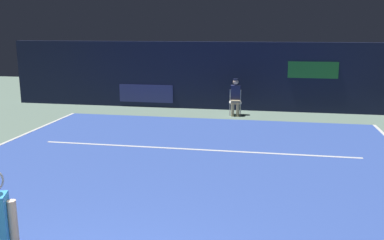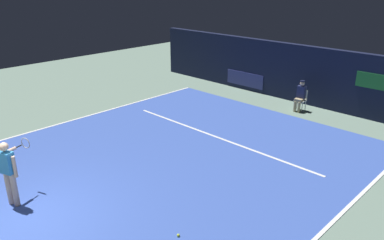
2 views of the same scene
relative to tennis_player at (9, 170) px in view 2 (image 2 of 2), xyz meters
name	(u,v)px [view 2 (image 2 of 2)]	position (x,y,z in m)	size (l,w,h in m)	color
ground_plane	(175,156)	(0.89, 4.74, -0.99)	(33.19, 33.19, 0.00)	slate
court_surface	(175,156)	(0.89, 4.74, -0.98)	(10.63, 11.88, 0.01)	#3856B2
line_sideline_left	(329,225)	(6.16, 4.74, -0.97)	(0.10, 11.88, 0.01)	white
line_sideline_right	(87,116)	(-4.37, 4.74, -0.97)	(0.10, 11.88, 0.01)	white
line_service	(217,137)	(0.89, 6.81, -0.97)	(8.29, 0.10, 0.01)	white
back_wall	(301,74)	(0.89, 12.60, 0.31)	(17.03, 0.33, 2.60)	#141933
tennis_player	(9,170)	(0.00, 0.00, 0.00)	(0.85, 0.91, 1.73)	beige
line_judge_on_chair	(301,95)	(1.55, 11.49, -0.30)	(0.47, 0.55, 1.32)	white
tennis_ball	(178,235)	(3.92, 1.99, -0.94)	(0.07, 0.07, 0.07)	#CCE033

